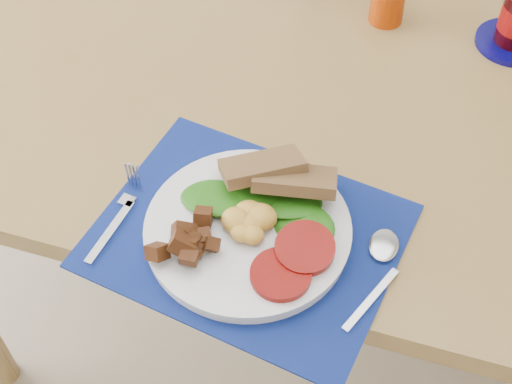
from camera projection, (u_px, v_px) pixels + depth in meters
The scene contains 7 objects.
ground at pixel (287, 377), 1.69m from camera, with size 4.00×4.00×0.00m, color tan.
table at pixel (329, 119), 1.30m from camera, with size 1.40×0.90×0.75m.
placemat at pixel (248, 235), 1.03m from camera, with size 0.42×0.33×0.00m, color black.
breakfast_plate at pixel (243, 227), 1.01m from camera, with size 0.29×0.29×0.07m.
fork at pixel (121, 212), 1.05m from camera, with size 0.03×0.17×0.00m.
spoon at pixel (380, 262), 0.99m from camera, with size 0.06×0.18×0.01m.
juice_glass at pixel (388, 0), 1.32m from camera, with size 0.06×0.06×0.09m, color #A93104.
Camera 1 is at (0.15, -0.73, 1.58)m, focal length 50.00 mm.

